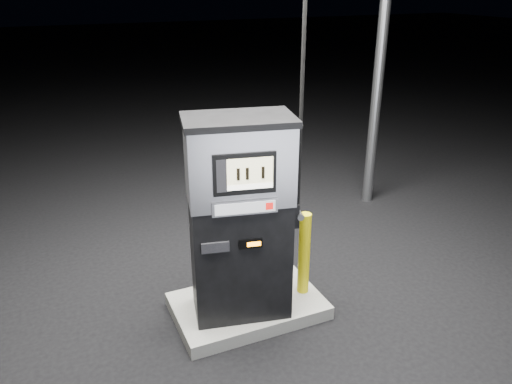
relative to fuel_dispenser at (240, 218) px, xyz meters
name	(u,v)px	position (x,y,z in m)	size (l,w,h in m)	color
ground	(248,311)	(0.12, 0.10, -1.23)	(80.00, 80.00, 0.00)	black
pump_island	(248,306)	(0.12, 0.10, -1.15)	(1.60, 1.00, 0.15)	slate
fuel_dispenser	(240,218)	(0.00, 0.00, 0.00)	(1.21, 0.82, 4.36)	black
bollard_left	(203,283)	(-0.43, -0.06, -0.61)	(0.12, 0.12, 0.93)	yellow
bollard_right	(304,254)	(0.76, 0.03, -0.60)	(0.13, 0.13, 0.96)	yellow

